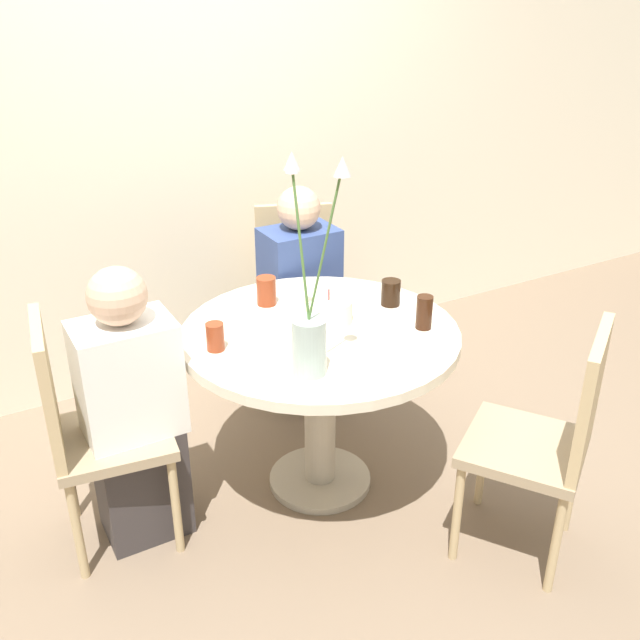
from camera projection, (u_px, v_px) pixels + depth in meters
The scene contains 15 objects.
ground_plane at pixel (320, 481), 3.00m from camera, with size 16.00×16.00×0.00m, color #7A6651.
wall_back at pixel (194, 121), 3.39m from camera, with size 8.00×0.05×2.60m.
dining_table at pixel (320, 362), 2.75m from camera, with size 1.06×1.06×0.72m.
chair_near_front at pixel (297, 287), 3.56m from camera, with size 0.52×0.52×0.92m.
chair_right_flank at pixel (87, 423), 2.48m from camera, with size 0.45×0.45×0.92m.
chair_far_back at pixel (551, 434), 2.42m from camera, with size 0.55×0.55×0.92m.
birthday_cake at pixel (329, 311), 2.73m from camera, with size 0.18×0.18×0.14m.
flower_vase at pixel (309, 321), 2.33m from camera, with size 0.16×0.30×0.74m.
side_plate at pixel (373, 360), 2.46m from camera, with size 0.19×0.19×0.01m.
drink_glass_0 at pixel (215, 337), 2.52m from camera, with size 0.06×0.06×0.10m.
drink_glass_1 at pixel (391, 293), 2.87m from camera, with size 0.08×0.08×0.10m.
drink_glass_2 at pixel (424, 312), 2.68m from camera, with size 0.06×0.06×0.13m.
drink_glass_3 at pixel (266, 291), 2.88m from camera, with size 0.08×0.08×0.12m.
person_woman at pixel (300, 303), 3.43m from camera, with size 0.34×0.24×1.08m.
person_boy at pixel (133, 417), 2.54m from camera, with size 0.34×0.24×1.08m.
Camera 1 is at (-1.19, -2.09, 1.92)m, focal length 40.00 mm.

